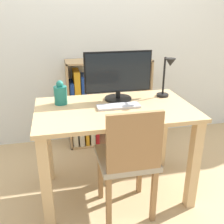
# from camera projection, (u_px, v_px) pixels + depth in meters

# --- Properties ---
(ground_plane) EXTENTS (10.00, 10.00, 0.00)m
(ground_plane) POSITION_uv_depth(u_px,v_px,m) (115.00, 190.00, 2.23)
(ground_plane) COLOR tan
(wall_back) EXTENTS (8.00, 0.05, 2.60)m
(wall_back) POSITION_uv_depth(u_px,v_px,m) (92.00, 22.00, 2.71)
(wall_back) COLOR silver
(wall_back) RESTS_ON ground_plane
(desk) EXTENTS (1.17, 0.70, 0.76)m
(desk) POSITION_uv_depth(u_px,v_px,m) (115.00, 126.00, 2.00)
(desk) COLOR tan
(desk) RESTS_ON ground_plane
(monitor) EXTENTS (0.53, 0.22, 0.39)m
(monitor) POSITION_uv_depth(u_px,v_px,m) (118.00, 75.00, 2.04)
(monitor) COLOR black
(monitor) RESTS_ON desk
(keyboard) EXTENTS (0.32, 0.11, 0.02)m
(keyboard) POSITION_uv_depth(u_px,v_px,m) (119.00, 106.00, 1.94)
(keyboard) COLOR #B2B2B7
(keyboard) RESTS_ON desk
(vase) EXTENTS (0.10, 0.10, 0.19)m
(vase) POSITION_uv_depth(u_px,v_px,m) (61.00, 94.00, 1.99)
(vase) COLOR #1E7266
(vase) RESTS_ON desk
(desk_lamp) EXTENTS (0.10, 0.19, 0.33)m
(desk_lamp) POSITION_uv_depth(u_px,v_px,m) (167.00, 74.00, 2.07)
(desk_lamp) COLOR black
(desk_lamp) RESTS_ON desk
(chair) EXTENTS (0.40, 0.40, 0.87)m
(chair) POSITION_uv_depth(u_px,v_px,m) (129.00, 158.00, 1.80)
(chair) COLOR #9E937F
(chair) RESTS_ON ground_plane
(bookshelf) EXTENTS (0.90, 0.28, 0.94)m
(bookshelf) POSITION_uv_depth(u_px,v_px,m) (94.00, 109.00, 2.88)
(bookshelf) COLOR tan
(bookshelf) RESTS_ON ground_plane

